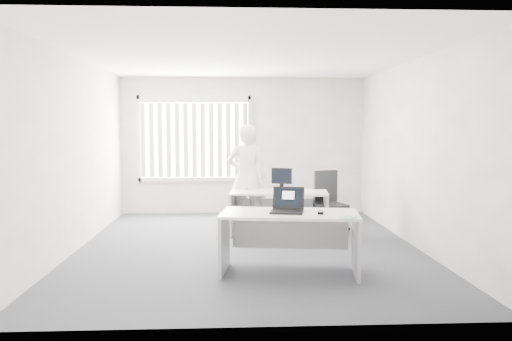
{
  "coord_description": "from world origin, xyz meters",
  "views": [
    {
      "loc": [
        -0.24,
        -7.33,
        1.79
      ],
      "look_at": [
        0.13,
        0.15,
        1.14
      ],
      "focal_mm": 35.0,
      "sensor_mm": 36.0,
      "label": 1
    }
  ],
  "objects_px": {
    "person": "(247,177)",
    "laptop": "(287,201)",
    "office_chair": "(330,213)",
    "desk_near": "(289,229)",
    "monitor": "(282,179)",
    "desk_far": "(279,203)"
  },
  "relations": [
    {
      "from": "desk_near",
      "to": "laptop",
      "type": "relative_size",
      "value": 4.5
    },
    {
      "from": "laptop",
      "to": "monitor",
      "type": "distance_m",
      "value": 2.54
    },
    {
      "from": "desk_near",
      "to": "desk_far",
      "type": "xyz_separation_m",
      "value": [
        0.08,
        2.21,
        -0.02
      ]
    },
    {
      "from": "office_chair",
      "to": "monitor",
      "type": "relative_size",
      "value": 2.88
    },
    {
      "from": "desk_near",
      "to": "monitor",
      "type": "bearing_deg",
      "value": 94.39
    },
    {
      "from": "office_chair",
      "to": "laptop",
      "type": "bearing_deg",
      "value": -130.23
    },
    {
      "from": "desk_near",
      "to": "monitor",
      "type": "xyz_separation_m",
      "value": [
        0.15,
        2.5,
        0.37
      ]
    },
    {
      "from": "desk_far",
      "to": "desk_near",
      "type": "bearing_deg",
      "value": -85.77
    },
    {
      "from": "monitor",
      "to": "person",
      "type": "bearing_deg",
      "value": -170.94
    },
    {
      "from": "desk_far",
      "to": "office_chair",
      "type": "height_order",
      "value": "office_chair"
    },
    {
      "from": "desk_near",
      "to": "person",
      "type": "xyz_separation_m",
      "value": [
        -0.44,
        2.63,
        0.38
      ]
    },
    {
      "from": "desk_near",
      "to": "laptop",
      "type": "bearing_deg",
      "value": -126.84
    },
    {
      "from": "office_chair",
      "to": "person",
      "type": "relative_size",
      "value": 0.57
    },
    {
      "from": "person",
      "to": "laptop",
      "type": "bearing_deg",
      "value": 104.49
    },
    {
      "from": "desk_near",
      "to": "office_chair",
      "type": "xyz_separation_m",
      "value": [
        0.96,
        2.36,
        -0.22
      ]
    },
    {
      "from": "monitor",
      "to": "desk_near",
      "type": "bearing_deg",
      "value": -71.25
    },
    {
      "from": "person",
      "to": "laptop",
      "type": "height_order",
      "value": "person"
    },
    {
      "from": "desk_far",
      "to": "monitor",
      "type": "distance_m",
      "value": 0.49
    },
    {
      "from": "person",
      "to": "monitor",
      "type": "relative_size",
      "value": 5.07
    },
    {
      "from": "laptop",
      "to": "monitor",
      "type": "relative_size",
      "value": 1.07
    },
    {
      "from": "desk_far",
      "to": "monitor",
      "type": "height_order",
      "value": "monitor"
    },
    {
      "from": "desk_near",
      "to": "person",
      "type": "relative_size",
      "value": 0.95
    }
  ]
}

